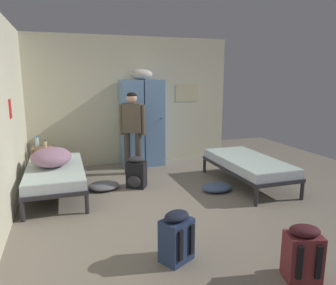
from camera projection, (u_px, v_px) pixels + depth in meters
name	position (u px, v px, depth m)	size (l,w,h in m)	color
ground_plane	(174.00, 210.00, 4.67)	(9.11, 9.11, 0.00)	gray
room_backdrop	(77.00, 110.00, 5.20)	(4.48, 5.75, 2.77)	beige
locker_bank	(142.00, 121.00, 6.91)	(0.90, 0.55, 2.07)	#6B93C6
shelf_unit	(43.00, 159.00, 6.22)	(0.38, 0.30, 0.57)	brown
bed_right	(248.00, 164.00, 5.72)	(0.90, 1.90, 0.49)	#28282D
bed_left_rear	(55.00, 172.00, 5.21)	(0.90, 1.90, 0.49)	#28282D
bedding_heap	(51.00, 157.00, 5.15)	(0.63, 0.76, 0.30)	gray
person_traveler	(132.00, 125.00, 6.26)	(0.48, 0.33, 1.62)	#3D3833
water_bottle	(37.00, 142.00, 6.15)	(0.06, 0.06, 0.23)	#B2DBEA
lotion_bottle	(45.00, 144.00, 6.14)	(0.05, 0.05, 0.16)	beige
backpack_navy	(176.00, 237.00, 3.34)	(0.40, 0.41, 0.55)	navy
backpack_black	(136.00, 173.00, 5.58)	(0.40, 0.41, 0.55)	black
backpack_maroon	(302.00, 254.00, 3.03)	(0.37, 0.39, 0.55)	maroon
clothes_pile_denim	(217.00, 187.00, 5.43)	(0.52, 0.40, 0.13)	#42567A
clothes_pile_grey	(104.00, 186.00, 5.54)	(0.53, 0.48, 0.12)	slate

